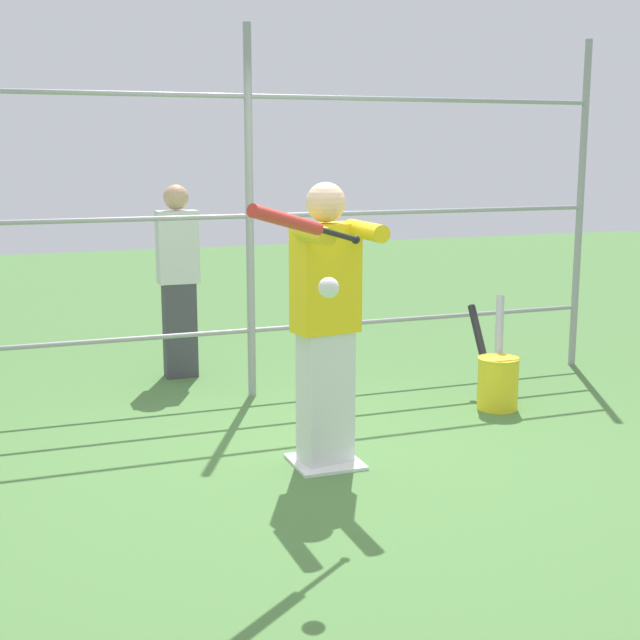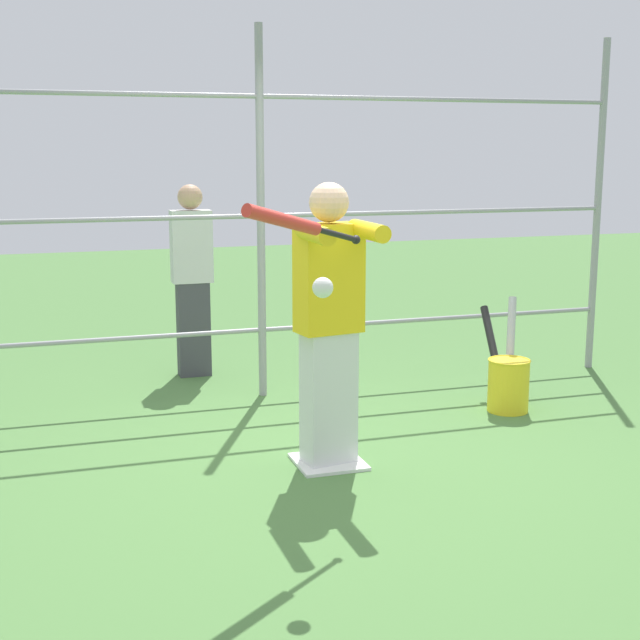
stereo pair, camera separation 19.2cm
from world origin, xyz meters
name	(u,v)px [view 2 (the right image)]	position (x,y,z in m)	size (l,w,h in m)	color
ground_plane	(329,463)	(0.00, 0.00, 0.00)	(24.00, 24.00, 0.00)	#4C7A3D
home_plate	(329,462)	(0.00, 0.00, 0.01)	(0.40, 0.40, 0.02)	white
fence_backstop	(261,216)	(0.00, -1.60, 1.38)	(5.89, 0.06, 2.75)	#939399
batter	(330,316)	(0.00, 0.02, 0.91)	(0.43, 0.61, 1.68)	silver
baseball_bat_swinging	(293,223)	(0.43, 0.74, 1.52)	(0.75, 0.52, 0.26)	black
softball_in_flight	(323,288)	(0.38, 1.04, 1.25)	(0.10, 0.10, 0.10)	white
bat_bucket	(507,380)	(-1.59, -0.68, 0.22)	(0.38, 0.77, 0.79)	yellow
bystander_behind_fence	(192,278)	(0.39, -2.37, 0.83)	(0.33, 0.20, 1.58)	#3F3F47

